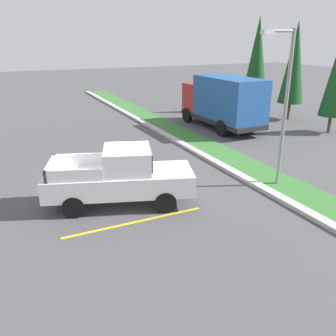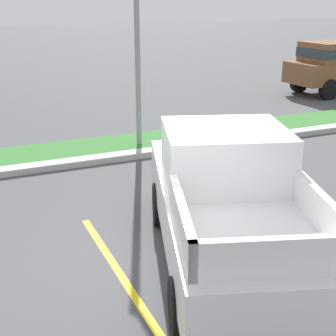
# 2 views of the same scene
# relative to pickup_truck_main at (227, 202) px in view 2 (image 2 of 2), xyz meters

# --- Properties ---
(ground_plane) EXTENTS (120.00, 120.00, 0.00)m
(ground_plane) POSITION_rel_pickup_truck_main_xyz_m (-0.74, 0.47, -1.04)
(ground_plane) COLOR #4C4C4F
(parking_line_near) EXTENTS (0.12, 4.80, 0.01)m
(parking_line_near) POSITION_rel_pickup_truck_main_xyz_m (-1.57, -0.05, -1.04)
(parking_line_near) COLOR yellow
(parking_line_near) RESTS_ON ground
(parking_line_far) EXTENTS (0.12, 4.80, 0.01)m
(parking_line_far) POSITION_rel_pickup_truck_main_xyz_m (1.53, -0.05, -1.04)
(parking_line_far) COLOR yellow
(parking_line_far) RESTS_ON ground
(curb_strip) EXTENTS (56.00, 0.40, 0.15)m
(curb_strip) POSITION_rel_pickup_truck_main_xyz_m (-0.74, 5.47, -0.97)
(curb_strip) COLOR #B2B2AD
(curb_strip) RESTS_ON ground
(grass_median) EXTENTS (56.00, 1.80, 0.06)m
(grass_median) POSITION_rel_pickup_truck_main_xyz_m (-0.74, 6.57, -1.01)
(grass_median) COLOR #387533
(grass_median) RESTS_ON ground
(pickup_truck_main) EXTENTS (3.45, 5.55, 2.10)m
(pickup_truck_main) POSITION_rel_pickup_truck_main_xyz_m (0.00, 0.00, 0.00)
(pickup_truck_main) COLOR black
(pickup_truck_main) RESTS_ON ground
(street_light) EXTENTS (0.24, 1.49, 6.03)m
(street_light) POSITION_rel_pickup_truck_main_xyz_m (1.01, 6.20, 2.51)
(street_light) COLOR gray
(street_light) RESTS_ON ground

